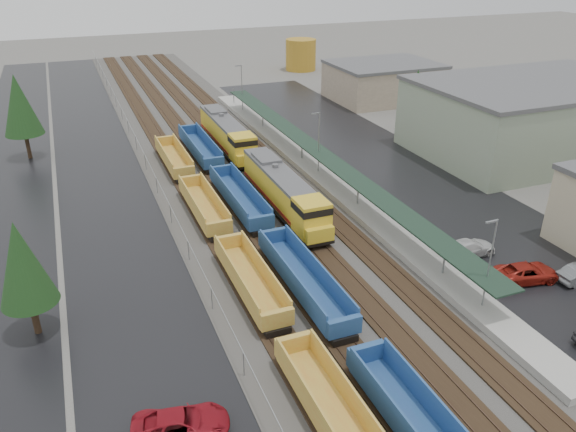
{
  "coord_description": "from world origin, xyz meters",
  "views": [
    {
      "loc": [
        -17.37,
        -7.38,
        25.5
      ],
      "look_at": [
        0.54,
        37.4,
        2.0
      ],
      "focal_mm": 35.0,
      "sensor_mm": 36.0,
      "label": 1
    }
  ],
  "objects_px": {
    "locomotive_trail": "(227,135)",
    "well_string_blue": "(304,280)",
    "storage_tank": "(301,55)",
    "parked_car_east_c": "(468,248)",
    "parked_car_west_c": "(181,424)",
    "locomotive_lead": "(285,192)",
    "parked_car_east_b": "(527,273)",
    "well_string_yellow": "(285,336)"
  },
  "relations": [
    {
      "from": "storage_tank",
      "to": "parked_car_east_c",
      "type": "bearing_deg",
      "value": -102.64
    },
    {
      "from": "parked_car_west_c",
      "to": "parked_car_east_c",
      "type": "xyz_separation_m",
      "value": [
        28.32,
        10.73,
        0.02
      ]
    },
    {
      "from": "locomotive_lead",
      "to": "well_string_yellow",
      "type": "bearing_deg",
      "value": -111.41
    },
    {
      "from": "parked_car_east_b",
      "to": "locomotive_trail",
      "type": "bearing_deg",
      "value": 29.16
    },
    {
      "from": "storage_tank",
      "to": "parked_car_east_b",
      "type": "distance_m",
      "value": 88.67
    },
    {
      "from": "locomotive_lead",
      "to": "parked_car_east_c",
      "type": "bearing_deg",
      "value": -50.39
    },
    {
      "from": "locomotive_lead",
      "to": "parked_car_west_c",
      "type": "bearing_deg",
      "value": -122.85
    },
    {
      "from": "parked_car_west_c",
      "to": "parked_car_east_b",
      "type": "relative_size",
      "value": 1.02
    },
    {
      "from": "well_string_blue",
      "to": "parked_car_east_c",
      "type": "relative_size",
      "value": 15.44
    },
    {
      "from": "well_string_yellow",
      "to": "parked_car_east_c",
      "type": "distance_m",
      "value": 20.86
    },
    {
      "from": "locomotive_trail",
      "to": "parked_car_west_c",
      "type": "bearing_deg",
      "value": -109.42
    },
    {
      "from": "well_string_blue",
      "to": "storage_tank",
      "type": "xyz_separation_m",
      "value": [
        34.38,
        81.75,
        2.16
      ]
    },
    {
      "from": "locomotive_lead",
      "to": "parked_car_west_c",
      "type": "height_order",
      "value": "locomotive_lead"
    },
    {
      "from": "parked_car_west_c",
      "to": "parked_car_east_c",
      "type": "relative_size",
      "value": 1.02
    },
    {
      "from": "locomotive_lead",
      "to": "locomotive_trail",
      "type": "relative_size",
      "value": 1.0
    },
    {
      "from": "locomotive_trail",
      "to": "parked_car_west_c",
      "type": "relative_size",
      "value": 3.47
    },
    {
      "from": "locomotive_lead",
      "to": "locomotive_trail",
      "type": "distance_m",
      "value": 21.0
    },
    {
      "from": "well_string_yellow",
      "to": "storage_tank",
      "type": "bearing_deg",
      "value": 66.39
    },
    {
      "from": "storage_tank",
      "to": "parked_car_west_c",
      "type": "bearing_deg",
      "value": -116.74
    },
    {
      "from": "locomotive_trail",
      "to": "parked_car_east_c",
      "type": "relative_size",
      "value": 3.53
    },
    {
      "from": "storage_tank",
      "to": "locomotive_trail",
      "type": "bearing_deg",
      "value": -123.21
    },
    {
      "from": "well_string_blue",
      "to": "parked_car_east_c",
      "type": "bearing_deg",
      "value": -0.62
    },
    {
      "from": "locomotive_lead",
      "to": "parked_car_east_b",
      "type": "bearing_deg",
      "value": -54.66
    },
    {
      "from": "parked_car_west_c",
      "to": "parked_car_east_c",
      "type": "distance_m",
      "value": 30.28
    },
    {
      "from": "locomotive_trail",
      "to": "well_string_blue",
      "type": "relative_size",
      "value": 0.23
    },
    {
      "from": "well_string_yellow",
      "to": "well_string_blue",
      "type": "bearing_deg",
      "value": 56.58
    },
    {
      "from": "well_string_blue",
      "to": "parked_car_west_c",
      "type": "distance_m",
      "value": 16.45
    },
    {
      "from": "locomotive_lead",
      "to": "well_string_yellow",
      "type": "distance_m",
      "value": 21.95
    },
    {
      "from": "parked_car_east_b",
      "to": "parked_car_east_c",
      "type": "relative_size",
      "value": 0.99
    },
    {
      "from": "parked_car_west_c",
      "to": "parked_car_east_b",
      "type": "bearing_deg",
      "value": -68.66
    },
    {
      "from": "locomotive_trail",
      "to": "locomotive_lead",
      "type": "bearing_deg",
      "value": -90.0
    },
    {
      "from": "locomotive_trail",
      "to": "well_string_blue",
      "type": "height_order",
      "value": "locomotive_trail"
    },
    {
      "from": "well_string_yellow",
      "to": "parked_car_east_c",
      "type": "height_order",
      "value": "well_string_yellow"
    },
    {
      "from": "well_string_blue",
      "to": "well_string_yellow",
      "type": "bearing_deg",
      "value": -123.42
    },
    {
      "from": "locomotive_trail",
      "to": "storage_tank",
      "type": "bearing_deg",
      "value": 56.79
    },
    {
      "from": "well_string_blue",
      "to": "storage_tank",
      "type": "relative_size",
      "value": 12.71
    },
    {
      "from": "parked_car_west_c",
      "to": "parked_car_east_b",
      "type": "distance_m",
      "value": 30.78
    },
    {
      "from": "parked_car_west_c",
      "to": "well_string_blue",
      "type": "bearing_deg",
      "value": -37.5
    },
    {
      "from": "parked_car_east_b",
      "to": "well_string_blue",
      "type": "bearing_deg",
      "value": 83.63
    },
    {
      "from": "well_string_yellow",
      "to": "parked_car_west_c",
      "type": "height_order",
      "value": "well_string_yellow"
    },
    {
      "from": "parked_car_west_c",
      "to": "locomotive_trail",
      "type": "bearing_deg",
      "value": -8.48
    },
    {
      "from": "locomotive_trail",
      "to": "parked_car_east_b",
      "type": "distance_m",
      "value": 43.06
    }
  ]
}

